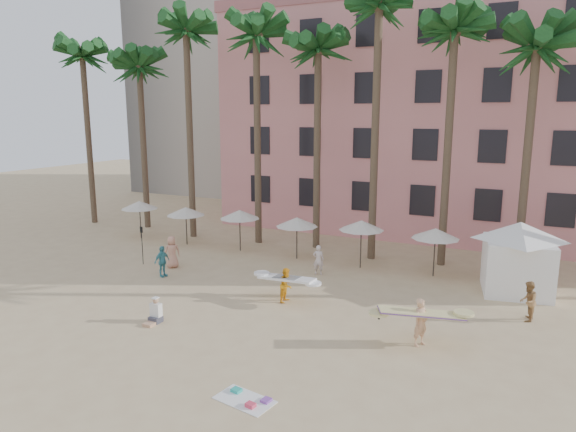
# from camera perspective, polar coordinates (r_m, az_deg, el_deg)

# --- Properties ---
(ground) EXTENTS (120.00, 120.00, 0.00)m
(ground) POSITION_cam_1_polar(r_m,az_deg,el_deg) (20.31, -11.72, -13.81)
(ground) COLOR #D1B789
(ground) RESTS_ON ground
(pink_hotel) EXTENTS (35.00, 14.00, 16.00)m
(pink_hotel) POSITION_cam_1_polar(r_m,az_deg,el_deg) (40.70, 19.82, 9.89)
(pink_hotel) COLOR pink
(pink_hotel) RESTS_ON ground
(palm_row) EXTENTS (44.40, 5.40, 16.30)m
(palm_row) POSITION_cam_1_polar(r_m,az_deg,el_deg) (31.72, 5.69, 19.27)
(palm_row) COLOR brown
(palm_row) RESTS_ON ground
(umbrella_row) EXTENTS (22.50, 2.70, 2.73)m
(umbrella_row) POSITION_cam_1_polar(r_m,az_deg,el_deg) (31.20, -2.34, -0.19)
(umbrella_row) COLOR #332B23
(umbrella_row) RESTS_ON ground
(cabana) EXTENTS (5.19, 5.19, 3.50)m
(cabana) POSITION_cam_1_polar(r_m,az_deg,el_deg) (27.00, 24.22, -3.59)
(cabana) COLOR white
(cabana) RESTS_ON ground
(beach_towel) EXTENTS (1.94, 1.29, 0.14)m
(beach_towel) POSITION_cam_1_polar(r_m,az_deg,el_deg) (16.57, -4.63, -19.63)
(beach_towel) COLOR white
(beach_towel) RESTS_ON ground
(carrier_yellow) EXTENTS (3.17, 2.03, 1.83)m
(carrier_yellow) POSITION_cam_1_polar(r_m,az_deg,el_deg) (20.07, 14.56, -11.07)
(carrier_yellow) COLOR #DCA47C
(carrier_yellow) RESTS_ON ground
(carrier_white) EXTENTS (2.85, 1.04, 1.60)m
(carrier_white) POSITION_cam_1_polar(r_m,az_deg,el_deg) (23.79, -0.16, -7.51)
(carrier_white) COLOR #FFAB1A
(carrier_white) RESTS_ON ground
(beachgoers) EXTENTS (19.09, 4.71, 1.82)m
(beachgoers) POSITION_cam_1_polar(r_m,az_deg,el_deg) (26.08, -0.59, -5.82)
(beachgoers) COLOR beige
(beachgoers) RESTS_ON ground
(paddle) EXTENTS (0.18, 0.04, 2.23)m
(paddle) POSITION_cam_1_polar(r_m,az_deg,el_deg) (30.55, -15.92, -2.64)
(paddle) COLOR black
(paddle) RESTS_ON ground
(seated_man) EXTENTS (0.47, 0.82, 1.07)m
(seated_man) POSITION_cam_1_polar(r_m,az_deg,el_deg) (22.37, -14.57, -10.50)
(seated_man) COLOR #3F3F4C
(seated_man) RESTS_ON ground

